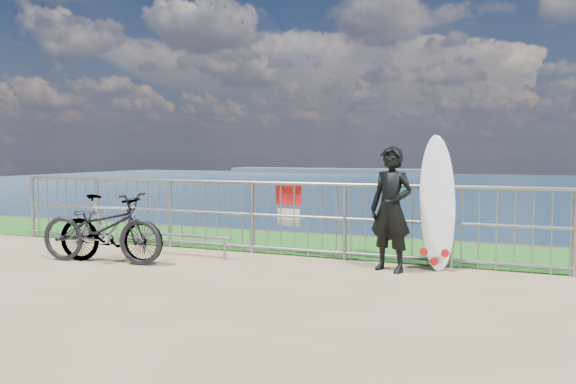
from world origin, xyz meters
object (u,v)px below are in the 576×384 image
at_px(surfboard, 437,207).
at_px(bicycle_far, 110,229).
at_px(bicycle_near, 101,228).
at_px(surfer, 391,209).

distance_m(surfboard, bicycle_far, 4.55).
height_order(surfboard, bicycle_far, surfboard).
relative_size(surfboard, bicycle_near, 0.96).
xyz_separation_m(surfer, surfboard, (0.54, 0.37, 0.01)).
height_order(surfer, bicycle_far, surfer).
distance_m(surfboard, bicycle_near, 4.68).
bearing_deg(surfer, surfboard, 53.81).
relative_size(surfer, bicycle_far, 1.02).
bearing_deg(surfboard, bicycle_near, -163.45).
xyz_separation_m(surfboard, bicycle_near, (-4.47, -1.33, -0.34)).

